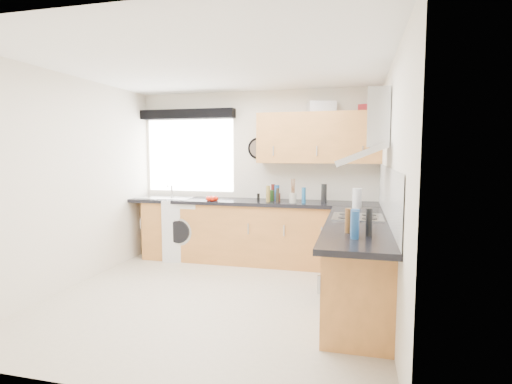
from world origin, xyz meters
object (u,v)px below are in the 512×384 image
(extractor_hood, at_px, (370,136))
(oven, at_px, (356,262))
(washing_machine, at_px, (187,228))
(upper_cabinets, at_px, (318,138))

(extractor_hood, bearing_deg, oven, 180.00)
(oven, bearing_deg, washing_machine, 153.99)
(upper_cabinets, bearing_deg, washing_machine, -176.92)
(extractor_hood, height_order, washing_machine, extractor_hood)
(oven, height_order, washing_machine, washing_machine)
(washing_machine, bearing_deg, upper_cabinets, -9.58)
(extractor_hood, xyz_separation_m, washing_machine, (-2.60, 1.22, -1.32))
(oven, distance_m, extractor_hood, 1.35)
(oven, height_order, extractor_hood, extractor_hood)
(extractor_hood, distance_m, upper_cabinets, 1.48)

